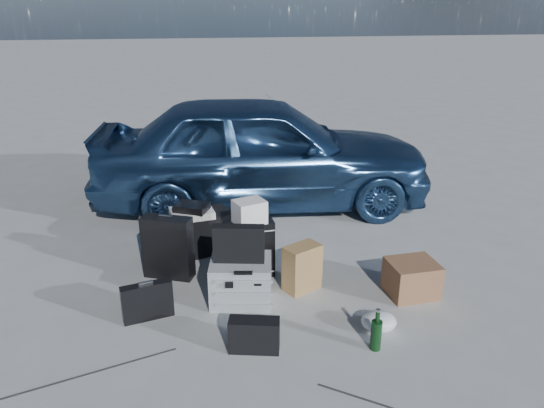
# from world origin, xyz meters

# --- Properties ---
(ground) EXTENTS (60.00, 60.00, 0.00)m
(ground) POSITION_xyz_m (0.00, 0.00, 0.00)
(ground) COLOR #B6B6B1
(ground) RESTS_ON ground
(car) EXTENTS (3.93, 1.83, 1.30)m
(car) POSITION_xyz_m (0.33, 2.48, 0.65)
(car) COLOR #355D8F
(car) RESTS_ON ground
(pelican_case) EXTENTS (0.54, 0.47, 0.35)m
(pelican_case) POSITION_xyz_m (-0.14, 0.36, 0.18)
(pelican_case) COLOR #A4A7A9
(pelican_case) RESTS_ON ground
(laptop_bag) EXTENTS (0.41, 0.17, 0.30)m
(laptop_bag) POSITION_xyz_m (-0.15, 0.36, 0.50)
(laptop_bag) COLOR black
(laptop_bag) RESTS_ON pelican_case
(briefcase) EXTENTS (0.39, 0.18, 0.30)m
(briefcase) POSITION_xyz_m (-0.87, 0.19, 0.15)
(briefcase) COLOR black
(briefcase) RESTS_ON ground
(suitcase_left) EXTENTS (0.46, 0.30, 0.56)m
(suitcase_left) POSITION_xyz_m (-0.72, 0.84, 0.28)
(suitcase_left) COLOR black
(suitcase_left) RESTS_ON ground
(suitcase_right) EXTENTS (0.44, 0.18, 0.52)m
(suitcase_right) POSITION_xyz_m (-0.02, 0.74, 0.26)
(suitcase_right) COLOR black
(suitcase_right) RESTS_ON ground
(white_carton) EXTENTS (0.30, 0.27, 0.20)m
(white_carton) POSITION_xyz_m (-0.02, 0.73, 0.62)
(white_carton) COLOR white
(white_carton) RESTS_ON suitcase_right
(duffel_bag) EXTENTS (0.84, 0.58, 0.39)m
(duffel_bag) POSITION_xyz_m (-0.52, 1.27, 0.19)
(duffel_bag) COLOR black
(duffel_bag) RESTS_ON ground
(flat_box_white) EXTENTS (0.43, 0.36, 0.07)m
(flat_box_white) POSITION_xyz_m (-0.50, 1.26, 0.42)
(flat_box_white) COLOR white
(flat_box_white) RESTS_ON duffel_bag
(flat_box_black) EXTENTS (0.36, 0.32, 0.06)m
(flat_box_black) POSITION_xyz_m (-0.50, 1.24, 0.49)
(flat_box_black) COLOR black
(flat_box_black) RESTS_ON flat_box_white
(kraft_bag) EXTENTS (0.35, 0.30, 0.40)m
(kraft_bag) POSITION_xyz_m (0.39, 0.45, 0.20)
(kraft_bag) COLOR tan
(kraft_bag) RESTS_ON ground
(cardboard_box) EXTENTS (0.41, 0.37, 0.29)m
(cardboard_box) POSITION_xyz_m (1.26, 0.23, 0.14)
(cardboard_box) COLOR brown
(cardboard_box) RESTS_ON ground
(plastic_bag) EXTENTS (0.29, 0.26, 0.14)m
(plastic_bag) POSITION_xyz_m (0.83, -0.23, 0.07)
(plastic_bag) COLOR silver
(plastic_bag) RESTS_ON ground
(messenger_bag) EXTENTS (0.37, 0.20, 0.25)m
(messenger_bag) POSITION_xyz_m (-0.11, -0.32, 0.12)
(messenger_bag) COLOR black
(messenger_bag) RESTS_ON ground
(green_bottle) EXTENTS (0.09, 0.09, 0.31)m
(green_bottle) POSITION_xyz_m (0.73, -0.44, 0.15)
(green_bottle) COLOR black
(green_bottle) RESTS_ON ground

